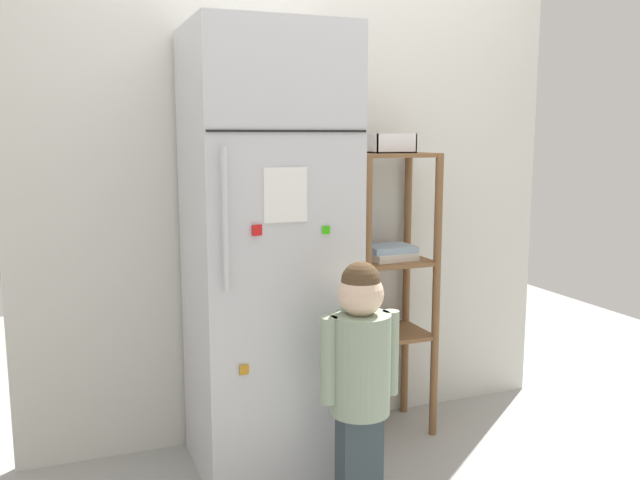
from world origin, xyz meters
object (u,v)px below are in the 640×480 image
object	(u,v)px
pantry_shelf_unit	(388,274)
fruit_bin	(388,145)
refrigerator	(268,255)
child_standing	(360,363)

from	to	relation	value
pantry_shelf_unit	fruit_bin	bearing A→B (deg)	-147.72
refrigerator	child_standing	world-z (taller)	refrigerator
pantry_shelf_unit	fruit_bin	world-z (taller)	fruit_bin
pantry_shelf_unit	child_standing	bearing A→B (deg)	-124.47
refrigerator	child_standing	bearing A→B (deg)	-67.62
child_standing	fruit_bin	distance (m)	1.05
refrigerator	pantry_shelf_unit	distance (m)	0.64
refrigerator	fruit_bin	distance (m)	0.75
pantry_shelf_unit	refrigerator	bearing A→B (deg)	-168.25
refrigerator	pantry_shelf_unit	world-z (taller)	refrigerator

